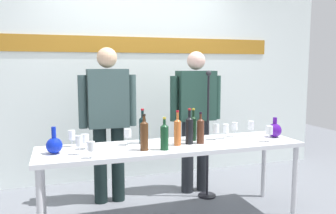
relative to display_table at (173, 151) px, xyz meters
The scene contains 24 objects.
back_wall 1.66m from the display_table, 90.00° to the left, with size 5.36×0.11×3.00m.
display_table is the anchor object (origin of this frame).
decanter_blue_left 1.06m from the display_table, behind, with size 0.14×0.14×0.23m.
decanter_blue_right 1.12m from the display_table, ahead, with size 0.14×0.14×0.21m.
presenter_left 0.88m from the display_table, 127.14° to the left, with size 0.61×0.22×1.67m.
presenter_right 0.87m from the display_table, 52.86° to the left, with size 0.62×0.22×1.64m.
wine_bottle_0 0.25m from the display_table, ahead, with size 0.07×0.07×0.34m.
wine_bottle_1 0.33m from the display_table, ahead, with size 0.07×0.07×0.30m.
wine_bottle_2 0.20m from the display_table, 47.83° to the right, with size 0.07×0.07×0.33m.
wine_bottle_3 0.34m from the display_table, 24.84° to the left, with size 0.07×0.07×0.32m.
wine_bottle_4 0.39m from the display_table, 158.06° to the right, with size 0.07×0.07×0.32m.
wine_bottle_5 0.28m from the display_table, 129.86° to the right, with size 0.07×0.07×0.29m.
wine_bottle_6 0.35m from the display_table, 150.00° to the left, with size 0.06×0.06×0.33m.
wine_glass_left_0 0.45m from the display_table, 164.24° to the left, with size 0.07×0.07×0.15m.
wine_glass_left_1 0.83m from the display_table, 161.96° to the right, with size 0.06×0.06×0.14m.
wine_glass_left_2 0.88m from the display_table, behind, with size 0.06×0.06×0.16m.
wine_glass_left_3 0.81m from the display_table, behind, with size 0.07×0.07×0.14m.
wine_glass_left_4 0.94m from the display_table, 166.72° to the left, with size 0.06×0.06×0.15m.
wine_glass_right_0 0.93m from the display_table, ahead, with size 0.06×0.06×0.16m.
wine_glass_right_1 0.63m from the display_table, 10.09° to the left, with size 0.06×0.06×0.15m.
wine_glass_right_2 0.51m from the display_table, ahead, with size 0.06×0.06×0.16m.
wine_glass_right_3 0.96m from the display_table, ahead, with size 0.07×0.07×0.16m.
wine_glass_right_4 0.77m from the display_table, 12.62° to the left, with size 0.06×0.06×0.15m.
microphone_stand 0.76m from the display_table, 38.97° to the left, with size 0.20×0.20×1.43m.
Camera 1 is at (-1.01, -2.97, 1.48)m, focal length 36.67 mm.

